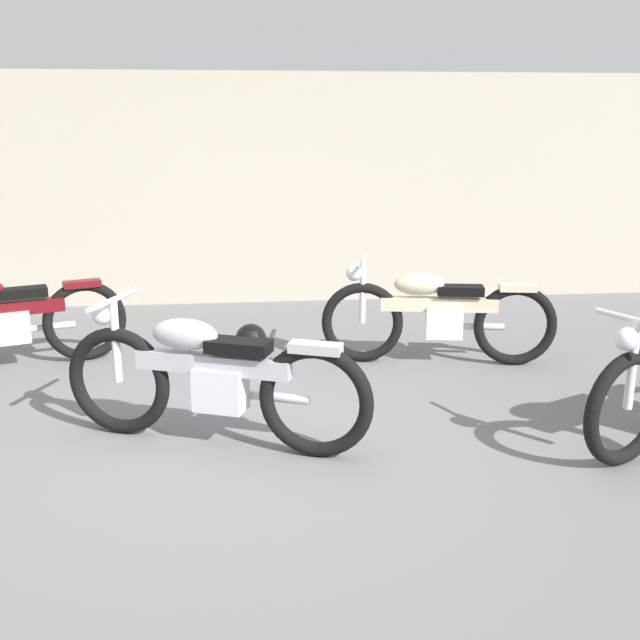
# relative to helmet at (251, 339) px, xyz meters

# --- Properties ---
(ground_plane) EXTENTS (40.00, 40.00, 0.00)m
(ground_plane) POSITION_rel_helmet_xyz_m (-0.17, -2.03, -0.14)
(ground_plane) COLOR slate
(building_wall) EXTENTS (18.00, 0.30, 2.60)m
(building_wall) POSITION_rel_helmet_xyz_m (-0.17, 2.18, 1.16)
(building_wall) COLOR #B2A893
(building_wall) RESTS_ON ground_plane
(helmet) EXTENTS (0.29, 0.29, 0.29)m
(helmet) POSITION_rel_helmet_xyz_m (0.00, 0.00, 0.00)
(helmet) COLOR black
(helmet) RESTS_ON ground_plane
(motorcycle_cream) EXTENTS (2.02, 0.62, 0.91)m
(motorcycle_cream) POSITION_rel_helmet_xyz_m (1.61, -0.42, 0.30)
(motorcycle_cream) COLOR black
(motorcycle_cream) RESTS_ON ground_plane
(motorcycle_maroon) EXTENTS (1.96, 0.88, 0.92)m
(motorcycle_maroon) POSITION_rel_helmet_xyz_m (-2.10, -0.23, 0.30)
(motorcycle_maroon) COLOR black
(motorcycle_maroon) RESTS_ON ground_plane
(motorcycle_silver) EXTENTS (2.01, 0.97, 0.95)m
(motorcycle_silver) POSITION_rel_helmet_xyz_m (-0.28, -1.92, 0.32)
(motorcycle_silver) COLOR black
(motorcycle_silver) RESTS_ON ground_plane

